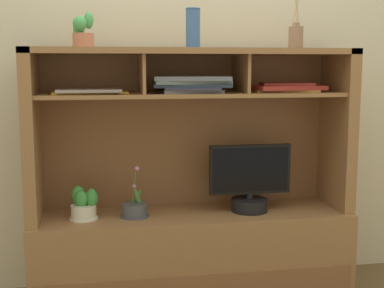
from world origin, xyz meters
The scene contains 11 objects.
back_wall centered at (0.00, 0.26, 1.40)m, with size 6.00×0.02×2.80m, color beige.
media_console centered at (0.00, 0.01, 0.40)m, with size 1.67×0.49×1.32m.
tv_monitor centered at (0.31, -0.04, 0.61)m, with size 0.44×0.19×0.36m.
potted_orchid centered at (-0.31, -0.04, 0.50)m, with size 0.15×0.15×0.26m.
potted_fern centered at (-0.56, -0.04, 0.53)m, with size 0.15×0.15×0.17m.
magazine_stack_left centered at (0.51, 0.01, 1.12)m, with size 0.39×0.28×0.05m.
magazine_stack_centre centered at (-0.01, -0.04, 1.14)m, with size 0.40×0.26×0.08m.
magazine_stack_right centered at (-0.52, -0.02, 1.11)m, with size 0.39×0.26×0.02m.
diffuser_bottle centered at (0.54, -0.03, 1.38)m, with size 0.08×0.08×0.31m.
potted_succulent centered at (-0.55, 0.02, 1.40)m, with size 0.12×0.12×0.18m.
ceramic_vase centered at (0.00, -0.03, 1.42)m, with size 0.08×0.08×0.20m.
Camera 1 is at (-0.47, -2.71, 1.24)m, focal length 49.88 mm.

